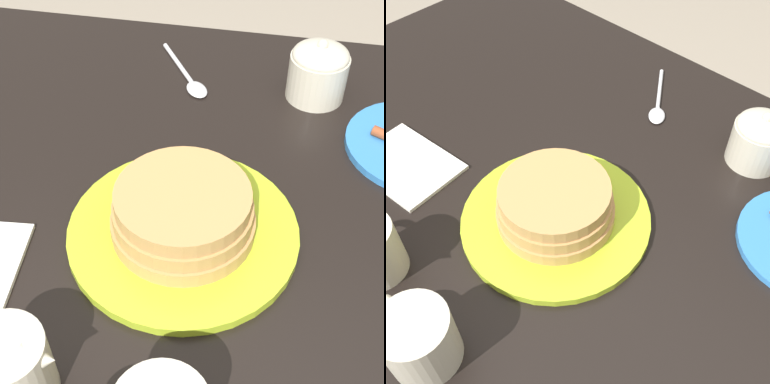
% 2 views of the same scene
% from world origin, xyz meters
% --- Properties ---
extents(dining_table, '(1.26, 0.86, 0.77)m').
position_xyz_m(dining_table, '(0.00, 0.00, 0.64)').
color(dining_table, black).
rests_on(dining_table, ground_plane).
extents(pancake_plate, '(0.26, 0.26, 0.07)m').
position_xyz_m(pancake_plate, '(-0.01, 0.03, 0.80)').
color(pancake_plate, '#AAC628').
rests_on(pancake_plate, dining_table).
extents(coffee_mug, '(0.11, 0.08, 0.08)m').
position_xyz_m(coffee_mug, '(-0.04, 0.27, 0.81)').
color(coffee_mug, beige).
rests_on(coffee_mug, dining_table).
extents(sugar_bowl, '(0.08, 0.08, 0.09)m').
position_xyz_m(sugar_bowl, '(-0.15, -0.27, 0.82)').
color(sugar_bowl, beige).
rests_on(sugar_bowl, dining_table).
extents(napkin, '(0.17, 0.13, 0.01)m').
position_xyz_m(napkin, '(0.24, 0.11, 0.78)').
color(napkin, silver).
rests_on(napkin, dining_table).
extents(spoon, '(0.10, 0.14, 0.01)m').
position_xyz_m(spoon, '(0.04, -0.27, 0.78)').
color(spoon, silver).
rests_on(spoon, dining_table).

